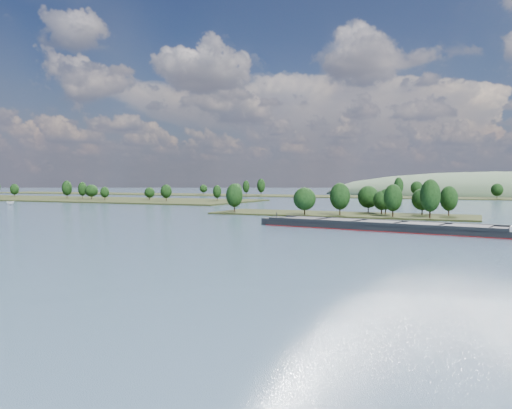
% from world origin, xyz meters
% --- Properties ---
extents(ground, '(1800.00, 1800.00, 0.00)m').
position_xyz_m(ground, '(0.00, 120.00, 0.00)').
color(ground, '#384960').
rests_on(ground, ground).
extents(tree_island, '(100.00, 31.64, 14.44)m').
position_xyz_m(tree_island, '(5.41, 179.11, 3.94)').
color(tree_island, black).
rests_on(tree_island, ground).
extents(left_bank, '(300.00, 80.00, 15.15)m').
position_xyz_m(left_bank, '(-228.41, 260.10, 0.85)').
color(left_bank, black).
rests_on(left_bank, ground).
extents(back_shoreline, '(900.00, 60.00, 16.69)m').
position_xyz_m(back_shoreline, '(8.33, 399.62, 0.76)').
color(back_shoreline, black).
rests_on(back_shoreline, ground).
extents(hill_west, '(320.00, 160.00, 44.00)m').
position_xyz_m(hill_west, '(60.00, 500.00, 0.00)').
color(hill_west, '#41573B').
rests_on(hill_west, ground).
extents(cargo_barge, '(85.58, 24.15, 11.51)m').
position_xyz_m(cargo_barge, '(38.09, 125.65, 1.45)').
color(cargo_barge, black).
rests_on(cargo_barge, ground).
extents(motorboat, '(6.04, 2.72, 2.26)m').
position_xyz_m(motorboat, '(-186.26, 185.26, 1.13)').
color(motorboat, silver).
rests_on(motorboat, ground).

